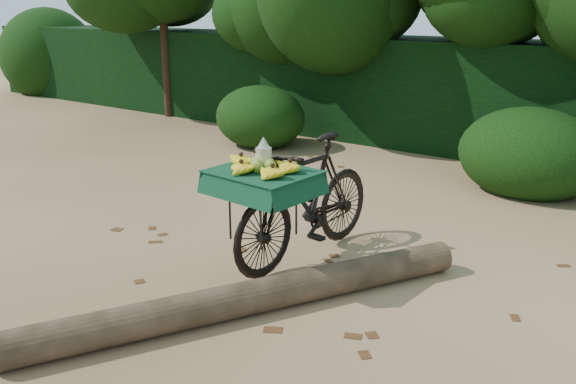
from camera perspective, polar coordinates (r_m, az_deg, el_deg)
The scene contains 7 objects.
ground at distance 5.67m, azimuth -6.71°, elevation -7.52°, with size 80.00×80.00×0.00m, color tan.
vendor_bicycle at distance 5.74m, azimuth 1.59°, elevation -0.56°, with size 0.89×1.99×1.19m.
fallen_log at distance 4.91m, azimuth -3.20°, elevation -9.74°, with size 0.27×0.27×3.76m, color brown.
hedge_backdrop at distance 10.72m, azimuth 17.11°, elevation 8.60°, with size 26.00×1.80×1.80m, color black.
tree_row at distance 10.14m, azimuth 12.49°, elevation 14.75°, with size 14.50×2.00×4.00m, color black, non-canonical shape.
bush_clumps at distance 8.78m, azimuth 15.36°, elevation 4.01°, with size 8.80×1.70×0.90m, color black, non-canonical shape.
leaf_litter at distance 6.11m, azimuth -2.52°, elevation -5.48°, with size 7.00×7.30×0.01m, color #523015, non-canonical shape.
Camera 1 is at (3.59, -3.70, 2.35)m, focal length 38.00 mm.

